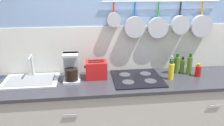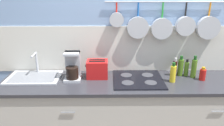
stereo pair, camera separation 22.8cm
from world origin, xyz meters
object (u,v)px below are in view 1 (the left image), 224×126
(bottle_olive_oil, at_px, (171,71))
(bottle_hot_sauce, at_px, (171,66))
(coffee_maker, at_px, (71,69))
(toaster, at_px, (96,70))
(bottle_vinegar, at_px, (198,71))
(bottle_sesame_oil, at_px, (190,65))
(bottle_dish_soap, at_px, (177,64))
(bottle_cooking_wine, at_px, (182,66))

(bottle_olive_oil, distance_m, bottle_hot_sauce, 0.18)
(coffee_maker, relative_size, bottle_hot_sauce, 1.44)
(bottle_olive_oil, bearing_deg, toaster, 170.72)
(bottle_olive_oil, relative_size, bottle_vinegar, 1.46)
(toaster, relative_size, bottle_sesame_oil, 0.98)
(coffee_maker, xyz_separation_m, bottle_sesame_oil, (1.34, 0.02, -0.02))
(toaster, distance_m, bottle_vinegar, 1.15)
(coffee_maker, distance_m, bottle_dish_soap, 1.21)
(bottle_vinegar, bearing_deg, bottle_hot_sauce, 156.05)
(bottle_vinegar, bearing_deg, bottle_olive_oil, -172.53)
(toaster, relative_size, bottle_hot_sauce, 1.16)
(toaster, xyz_separation_m, bottle_cooking_wine, (1.01, 0.03, -0.01))
(bottle_cooking_wine, bearing_deg, bottle_hot_sauce, 179.94)
(bottle_hot_sauce, height_order, bottle_dish_soap, bottle_dish_soap)
(toaster, xyz_separation_m, bottle_vinegar, (1.15, -0.09, -0.03))
(bottle_cooking_wine, bearing_deg, bottle_vinegar, -40.97)
(coffee_maker, bearing_deg, bottle_olive_oil, -5.26)
(coffee_maker, bearing_deg, bottle_cooking_wine, 2.98)
(toaster, distance_m, bottle_hot_sauce, 0.88)
(coffee_maker, height_order, toaster, coffee_maker)
(coffee_maker, xyz_separation_m, bottle_olive_oil, (1.08, -0.10, -0.03))
(toaster, relative_size, bottle_olive_oil, 1.14)
(bottle_cooking_wine, bearing_deg, bottle_sesame_oil, -36.42)
(bottle_hot_sauce, height_order, bottle_sesame_oil, bottle_sesame_oil)
(bottle_cooking_wine, bearing_deg, toaster, -178.11)
(bottle_sesame_oil, relative_size, bottle_vinegar, 1.69)
(coffee_maker, xyz_separation_m, toaster, (0.27, 0.03, -0.03))
(toaster, distance_m, bottle_sesame_oil, 1.07)
(toaster, height_order, bottle_cooking_wine, toaster)
(bottle_vinegar, bearing_deg, bottle_cooking_wine, 139.03)
(bottle_olive_oil, xyz_separation_m, bottle_cooking_wine, (0.20, 0.17, -0.01))
(coffee_maker, relative_size, bottle_cooking_wine, 1.56)
(bottle_dish_soap, bearing_deg, bottle_vinegar, -31.84)
(coffee_maker, distance_m, bottle_vinegar, 1.42)
(bottle_dish_soap, bearing_deg, bottle_cooking_wine, -6.17)
(toaster, height_order, bottle_hot_sauce, bottle_hot_sauce)
(coffee_maker, relative_size, bottle_sesame_oil, 1.21)
(bottle_cooking_wine, relative_size, bottle_vinegar, 1.32)
(bottle_dish_soap, distance_m, bottle_sesame_oil, 0.14)
(coffee_maker, xyz_separation_m, bottle_hot_sauce, (1.14, 0.07, -0.03))
(bottle_dish_soap, relative_size, bottle_vinegar, 1.57)
(bottle_olive_oil, xyz_separation_m, bottle_vinegar, (0.34, 0.04, -0.03))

